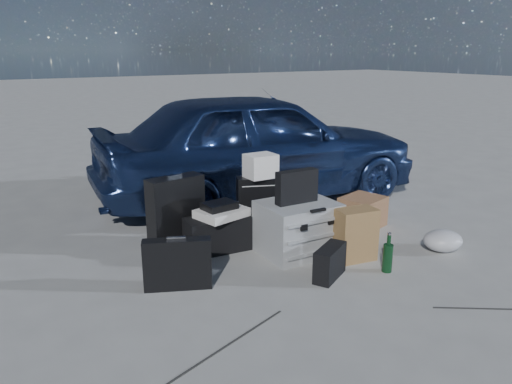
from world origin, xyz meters
TOP-DOWN VIEW (x-y plane):
  - ground at (0.00, 0.00)m, footprint 60.00×60.00m
  - car at (0.65, 2.10)m, footprint 3.88×1.96m
  - pelican_case at (0.04, 0.52)m, footprint 0.64×0.53m
  - laptop_bag at (0.03, 0.54)m, footprint 0.37×0.11m
  - briefcase at (-1.10, 0.45)m, footprint 0.49×0.30m
  - suitcase_left at (-0.78, 1.18)m, footprint 0.51×0.24m
  - suitcase_right at (0.06, 1.12)m, footprint 0.48×0.32m
  - white_carton at (0.04, 1.11)m, footprint 0.28×0.22m
  - duffel_bag at (-0.48, 0.93)m, footprint 0.63×0.31m
  - flat_box_white at (-0.47, 0.92)m, footprint 0.46×0.38m
  - flat_box_black at (-0.49, 0.93)m, footprint 0.29×0.22m
  - kraft_bag at (0.36, 0.15)m, footprint 0.36×0.25m
  - cardboard_box at (0.99, 0.72)m, footprint 0.47×0.43m
  - plastic_bag at (1.13, -0.12)m, footprint 0.42×0.39m
  - messenger_bag at (-0.04, -0.00)m, footprint 0.38×0.29m
  - green_bottle at (0.41, -0.16)m, footprint 0.10×0.10m

SIDE VIEW (x-z plane):
  - ground at x=0.00m, z-range 0.00..0.00m
  - plastic_bag at x=1.13m, z-range 0.00..0.19m
  - messenger_bag at x=-0.04m, z-range 0.00..0.25m
  - cardboard_box at x=0.99m, z-range 0.00..0.30m
  - duffel_bag at x=-0.48m, z-range 0.00..0.30m
  - green_bottle at x=0.41m, z-range 0.00..0.31m
  - briefcase at x=-1.10m, z-range 0.00..0.38m
  - kraft_bag at x=0.36m, z-range 0.00..0.44m
  - pelican_case at x=0.04m, z-range 0.00..0.45m
  - suitcase_right at x=0.06m, z-range 0.00..0.54m
  - suitcase_left at x=-0.78m, z-range 0.00..0.64m
  - flat_box_white at x=-0.47m, z-range 0.30..0.37m
  - flat_box_black at x=-0.49m, z-range 0.37..0.43m
  - laptop_bag at x=0.03m, z-range 0.45..0.73m
  - car at x=0.65m, z-range 0.00..1.27m
  - white_carton at x=0.04m, z-range 0.54..0.76m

